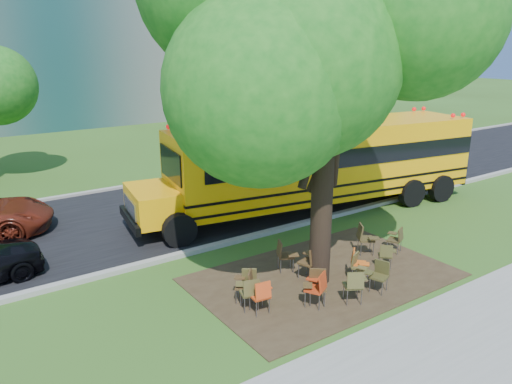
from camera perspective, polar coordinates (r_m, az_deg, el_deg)
ground at (r=13.85m, az=3.20°, el=-10.00°), size 160.00×160.00×0.00m
sidewalk at (r=10.91m, az=20.42°, el=-19.08°), size 60.00×4.00×0.04m
dirt_patch at (r=14.08m, az=7.73°, el=-9.59°), size 7.00×4.50×0.03m
asphalt_road at (r=19.41m, az=-9.53°, el=-2.15°), size 80.00×8.00×0.04m
kerb_near at (r=16.07m, az=-3.37°, el=-5.81°), size 80.00×0.25×0.14m
kerb_far at (r=23.03m, az=-13.92°, el=0.72°), size 80.00×0.25×0.14m
bg_tree_3 at (r=28.45m, az=-1.24°, el=14.31°), size 5.60×5.60×7.84m
bg_tree_4 at (r=32.85m, az=11.83°, el=13.09°), size 5.00×5.00×6.85m
main_tree at (r=12.40m, az=8.20°, el=15.37°), size 7.20×7.20×9.58m
school_bus at (r=19.22m, az=7.62°, el=3.61°), size 13.77×4.94×3.30m
chair_0 at (r=12.01m, az=0.63°, el=-11.49°), size 0.62×0.52×0.88m
chair_1 at (r=12.14m, az=-0.57°, el=-11.20°), size 0.67×0.53×0.87m
chair_2 at (r=12.38m, az=7.06°, el=-10.57°), size 0.62×0.75×0.92m
chair_3 at (r=12.54m, az=6.93°, el=-10.29°), size 0.77×0.60×0.89m
chair_4 at (r=12.66m, az=11.22°, el=-10.17°), size 0.76×0.60×0.91m
chair_5 at (r=13.80m, az=11.64°, el=-8.13°), size 0.55×0.64×0.81m
chair_6 at (r=13.39m, az=13.87°, el=-8.97°), size 0.65×0.58×0.85m
chair_7 at (r=14.72m, az=14.68°, el=-6.82°), size 0.66×0.52×0.77m
chair_8 at (r=12.53m, az=-1.17°, el=-10.32°), size 0.58×0.73×0.85m
chair_9 at (r=12.63m, az=-0.89°, el=-10.20°), size 0.69×0.55×0.81m
chair_10 at (r=14.07m, az=3.24°, el=-7.00°), size 0.59×0.75×0.91m
chair_11 at (r=13.68m, az=6.30°, el=-7.66°), size 0.66×0.70×0.96m
chair_12 at (r=15.48m, az=12.32°, el=-4.97°), size 0.65×0.82×0.97m
chair_13 at (r=15.86m, az=15.77°, el=-5.01°), size 0.57×0.66×0.84m
chair_14 at (r=13.96m, az=11.49°, el=-7.75°), size 0.57×0.72×0.84m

